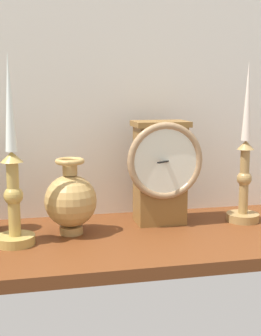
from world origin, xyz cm
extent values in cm
cube|color=#623116|center=(0.00, 0.00, -1.20)|extent=(100.00, 36.00, 2.40)
cube|color=silver|center=(0.00, 18.50, 32.50)|extent=(120.00, 2.00, 65.00)
cube|color=brown|center=(9.21, 7.76, 10.78)|extent=(10.59, 7.45, 21.55)
cube|color=brown|center=(9.21, 7.76, 22.15)|extent=(11.86, 8.34, 1.20)
torus|color=#9F7D57|center=(9.21, 3.63, 14.58)|extent=(16.54, 1.50, 16.54)
cylinder|color=silver|center=(9.21, 3.53, 14.58)|extent=(13.84, 0.40, 13.84)
cube|color=black|center=(9.21, 3.23, 14.58)|extent=(4.62, 3.56, 0.30)
cylinder|color=#B49448|center=(-22.10, -0.83, 0.90)|extent=(7.59, 7.59, 1.80)
cylinder|color=#B49448|center=(-22.10, -0.83, 8.96)|extent=(2.31, 2.31, 14.31)
sphere|color=#B49448|center=(-22.10, -0.83, 9.67)|extent=(3.70, 3.70, 3.70)
cone|color=#B49448|center=(-22.10, -0.83, 17.11)|extent=(4.26, 4.26, 2.00)
cone|color=white|center=(-22.10, -0.83, 27.33)|extent=(2.16, 2.16, 18.43)
cylinder|color=#A17D47|center=(27.95, 4.61, 0.90)|extent=(7.36, 7.36, 1.80)
cylinder|color=#A17D47|center=(27.95, 4.61, 9.10)|extent=(2.10, 2.10, 14.61)
sphere|color=#A17D47|center=(27.95, 4.61, 9.83)|extent=(3.36, 3.36, 3.36)
cone|color=#A17D47|center=(27.95, 4.61, 17.41)|extent=(3.81, 3.81, 2.00)
cone|color=beige|center=(27.95, 4.61, 27.14)|extent=(2.15, 2.15, 17.46)
cylinder|color=tan|center=(-10.93, 3.66, 0.80)|extent=(4.84, 4.84, 1.60)
sphere|color=tan|center=(-10.93, 3.66, 6.98)|extent=(10.76, 10.76, 10.76)
cylinder|color=tan|center=(-10.93, 3.66, 13.79)|extent=(3.01, 3.01, 2.86)
torus|color=tan|center=(-10.93, 3.66, 15.22)|extent=(6.00, 6.00, 1.08)
camera|label=1|loc=(-18.81, -89.36, 29.68)|focal=49.60mm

